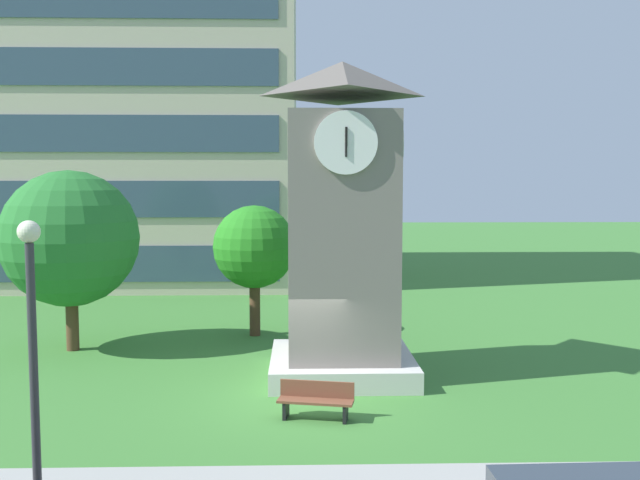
% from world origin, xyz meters
% --- Properties ---
extents(ground_plane, '(160.00, 160.00, 0.00)m').
position_xyz_m(ground_plane, '(0.00, 0.00, 0.00)').
color(ground_plane, '#3D7A33').
extents(office_building, '(18.80, 14.37, 25.60)m').
position_xyz_m(office_building, '(-9.68, 24.37, 12.80)').
color(office_building, beige).
rests_on(office_building, ground).
extents(clock_tower, '(4.12, 4.12, 9.03)m').
position_xyz_m(clock_tower, '(1.22, 2.71, 3.99)').
color(clock_tower, slate).
rests_on(clock_tower, ground).
extents(park_bench, '(1.86, 0.84, 0.88)m').
position_xyz_m(park_bench, '(0.38, -1.07, 0.46)').
color(park_bench, brown).
rests_on(park_bench, ground).
extents(street_lamp, '(0.36, 0.36, 5.03)m').
position_xyz_m(street_lamp, '(-4.28, -6.16, 3.18)').
color(street_lamp, '#333338').
rests_on(street_lamp, ground).
extents(tree_by_building, '(4.53, 4.53, 6.03)m').
position_xyz_m(tree_by_building, '(-7.65, 5.99, 3.76)').
color(tree_by_building, '#513823').
rests_on(tree_by_building, ground).
extents(tree_near_tower, '(3.03, 3.03, 4.79)m').
position_xyz_m(tree_near_tower, '(-1.67, 8.08, 3.25)').
color(tree_near_tower, '#513823').
rests_on(tree_near_tower, ground).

